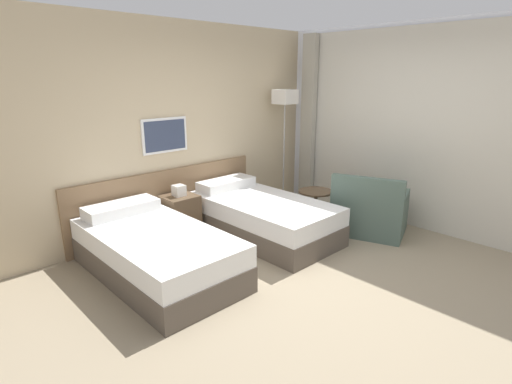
{
  "coord_description": "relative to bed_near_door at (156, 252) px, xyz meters",
  "views": [
    {
      "loc": [
        -3.08,
        -2.27,
        2.03
      ],
      "look_at": [
        0.18,
        1.14,
        0.64
      ],
      "focal_mm": 28.0,
      "sensor_mm": 36.0,
      "label": 1
    }
  ],
  "objects": [
    {
      "name": "bed_near_window",
      "position": [
        1.56,
        0.0,
        0.0
      ],
      "size": [
        1.03,
        1.95,
        0.62
      ],
      "color": "brown",
      "rests_on": "ground_plane"
    },
    {
      "name": "wall_headboard",
      "position": [
        1.17,
        1.03,
        1.04
      ],
      "size": [
        10.0,
        0.1,
        2.7
      ],
      "color": "#C6B28E",
      "rests_on": "ground_plane"
    },
    {
      "name": "armchair",
      "position": [
        2.66,
        -0.92,
        0.01
      ],
      "size": [
        1.0,
        1.09,
        0.82
      ],
      "rotation": [
        0.0,
        0.0,
        1.92
      ],
      "color": "#4C6056",
      "rests_on": "ground_plane"
    },
    {
      "name": "bed_near_door",
      "position": [
        0.0,
        0.0,
        0.0
      ],
      "size": [
        1.03,
        1.95,
        0.62
      ],
      "color": "brown",
      "rests_on": "ground_plane"
    },
    {
      "name": "ground_plane",
      "position": [
        1.2,
        -1.21,
        -0.26
      ],
      "size": [
        16.0,
        16.0,
        0.0
      ],
      "primitive_type": "plane",
      "color": "gray"
    },
    {
      "name": "floor_lamp",
      "position": [
        2.72,
        0.69,
        1.33
      ],
      "size": [
        0.29,
        0.29,
        1.82
      ],
      "color": "#9E9993",
      "rests_on": "ground_plane"
    },
    {
      "name": "wall_window",
      "position": [
        3.35,
        -1.25,
        1.08
      ],
      "size": [
        0.21,
        4.71,
        2.7
      ],
      "color": "white",
      "rests_on": "ground_plane"
    },
    {
      "name": "side_table",
      "position": [
        2.35,
        -0.25,
        0.1
      ],
      "size": [
        0.48,
        0.48,
        0.5
      ],
      "color": "brown",
      "rests_on": "ground_plane"
    },
    {
      "name": "nightstand",
      "position": [
        0.78,
        0.72,
        0.03
      ],
      "size": [
        0.41,
        0.39,
        0.69
      ],
      "color": "brown",
      "rests_on": "ground_plane"
    }
  ]
}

